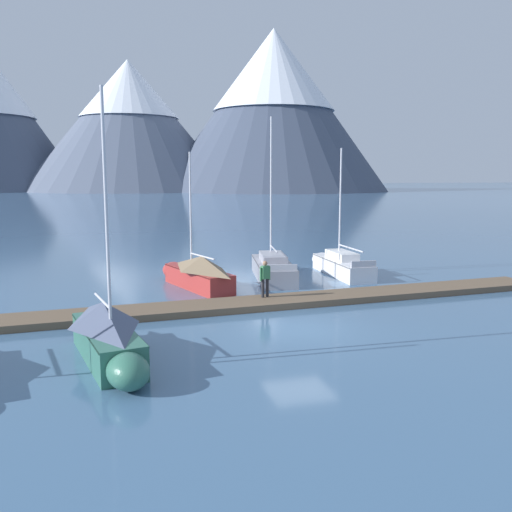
% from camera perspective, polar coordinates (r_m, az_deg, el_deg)
% --- Properties ---
extents(ground_plane, '(700.00, 700.00, 0.00)m').
position_cam_1_polar(ground_plane, '(21.34, 4.55, -7.60)').
color(ground_plane, '#426689').
extents(mountain_central_massif, '(80.85, 80.85, 49.07)m').
position_cam_1_polar(mountain_central_massif, '(220.94, -13.04, 13.36)').
color(mountain_central_massif, slate).
rests_on(mountain_central_massif, ground).
extents(mountain_shoulder_ridge, '(86.21, 86.21, 59.57)m').
position_cam_1_polar(mountain_shoulder_ridge, '(213.39, 1.84, 15.34)').
color(mountain_shoulder_ridge, '#424C60').
rests_on(mountain_shoulder_ridge, ground).
extents(dock, '(28.97, 3.49, 0.30)m').
position_cam_1_polar(dock, '(24.96, 1.29, -4.86)').
color(dock, brown).
rests_on(dock, ground).
extents(sailboat_second_berth, '(2.44, 6.13, 8.44)m').
position_cam_1_polar(sailboat_second_berth, '(18.01, -15.10, -7.98)').
color(sailboat_second_berth, '#336B56').
rests_on(sailboat_second_berth, ground).
extents(sailboat_mid_dock_port, '(3.25, 6.68, 7.07)m').
position_cam_1_polar(sailboat_mid_dock_port, '(29.02, -6.26, -1.65)').
color(sailboat_mid_dock_port, '#B2332D').
rests_on(sailboat_mid_dock_port, ground).
extents(sailboat_mid_dock_starboard, '(3.18, 7.87, 9.18)m').
position_cam_1_polar(sailboat_mid_dock_starboard, '(31.83, 1.66, -1.12)').
color(sailboat_mid_dock_starboard, '#93939E').
rests_on(sailboat_mid_dock_starboard, ground).
extents(sailboat_far_berth, '(1.85, 7.01, 7.44)m').
position_cam_1_polar(sailboat_far_berth, '(33.21, 8.65, -0.85)').
color(sailboat_far_berth, white).
rests_on(sailboat_far_berth, ground).
extents(person_on_dock, '(0.56, 0.34, 1.69)m').
position_cam_1_polar(person_on_dock, '(25.18, 0.95, -2.15)').
color(person_on_dock, '#232328').
rests_on(person_on_dock, dock).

